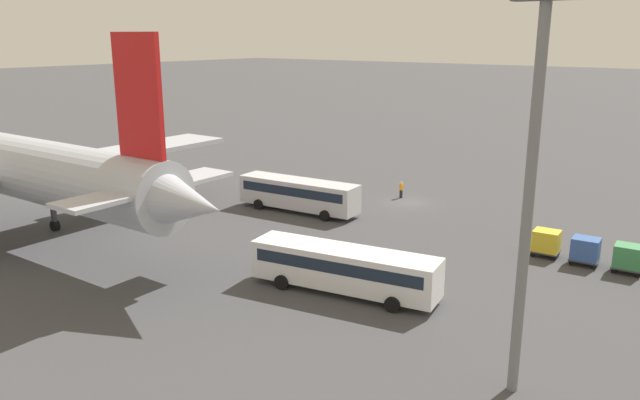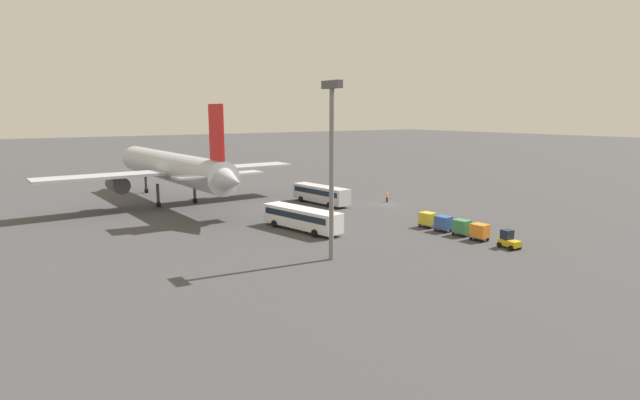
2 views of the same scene
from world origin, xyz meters
name	(u,v)px [view 2 (image 2 of 2)]	position (x,y,z in m)	size (l,w,h in m)	color
ground_plane	(387,204)	(0.00, 0.00, 0.00)	(600.00, 600.00, 0.00)	#424244
airplane	(172,168)	(20.94, 30.20, 6.27)	(50.17, 43.20, 16.67)	#B2B7C1
shuttle_bus_near	(321,193)	(6.59, 9.35, 1.88)	(12.39, 4.03, 3.11)	silver
shuttle_bus_far	(302,217)	(-8.19, 22.65, 1.81)	(12.97, 5.07, 3.00)	white
baggage_tug	(509,240)	(-29.22, 7.69, 0.94)	(2.51, 1.83, 2.10)	gold
worker_person	(387,197)	(1.42, -1.20, 0.87)	(0.38, 0.38, 1.74)	#1E1E2D
cargo_cart_orange	(480,231)	(-25.12, 7.65, 1.19)	(2.14, 1.86, 2.06)	#38383D
cargo_cart_green	(462,227)	(-22.23, 7.49, 1.19)	(2.14, 1.86, 2.06)	#38383D
cargo_cart_blue	(443,223)	(-19.34, 7.65, 1.19)	(2.14, 1.86, 2.06)	#38383D
cargo_cart_yellow	(427,219)	(-16.45, 7.57, 1.19)	(2.14, 1.86, 2.06)	#38383D
light_pole	(332,153)	(-21.37, 27.29, 11.34)	(2.80, 0.70, 18.63)	slate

